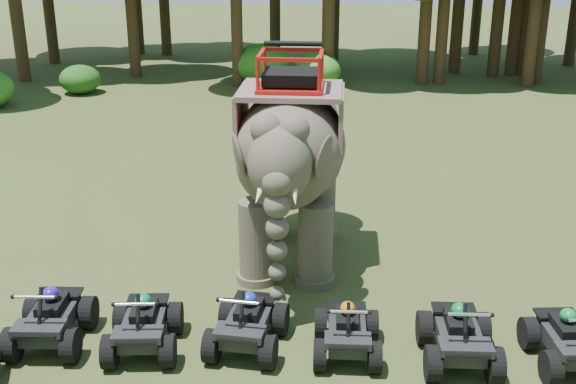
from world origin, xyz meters
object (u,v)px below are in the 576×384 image
at_px(elephant, 290,158).
at_px(atv_2, 247,316).
at_px(atv_5, 570,333).
at_px(atv_1, 143,318).
at_px(atv_4, 460,329).
at_px(atv_3, 347,324).
at_px(atv_0, 50,311).

relative_size(elephant, atv_2, 3.33).
bearing_deg(atv_5, elephant, 136.26).
height_order(atv_1, atv_2, atv_2).
distance_m(atv_2, atv_4, 3.66).
height_order(atv_2, atv_4, atv_4).
height_order(atv_1, atv_4, atv_4).
bearing_deg(atv_1, atv_3, -3.97).
relative_size(elephant, atv_0, 3.25).
relative_size(atv_3, atv_5, 0.96).
bearing_deg(atv_1, atv_5, -5.23).
distance_m(atv_0, atv_3, 5.26).
bearing_deg(atv_4, atv_0, 178.26).
distance_m(atv_3, atv_5, 3.74).
relative_size(atv_1, atv_4, 0.97).
bearing_deg(atv_2, atv_4, 3.54).
height_order(atv_3, atv_4, atv_4).
bearing_deg(atv_4, atv_5, 0.09).
bearing_deg(atv_3, atv_5, -1.53).
relative_size(elephant, atv_4, 3.26).
bearing_deg(atv_3, elephant, 107.52).
relative_size(atv_0, atv_1, 1.03).
bearing_deg(atv_3, atv_0, 179.64).
xyz_separation_m(atv_1, atv_3, (3.57, 0.19, -0.04)).
distance_m(atv_0, atv_1, 1.70).
height_order(atv_2, atv_3, atv_2).
xyz_separation_m(atv_2, atv_5, (5.50, -0.01, -0.02)).
height_order(atv_0, atv_2, atv_0).
xyz_separation_m(atv_0, atv_2, (3.50, 0.20, -0.02)).
bearing_deg(atv_0, atv_3, -2.66).
relative_size(atv_2, atv_4, 0.98).
height_order(elephant, atv_2, elephant).
height_order(atv_4, atv_5, atv_4).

